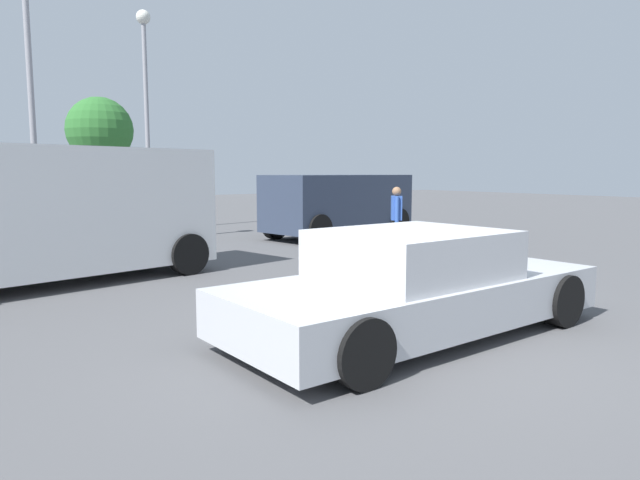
{
  "coord_description": "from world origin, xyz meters",
  "views": [
    {
      "loc": [
        -4.27,
        -4.47,
        1.87
      ],
      "look_at": [
        0.27,
        2.19,
        0.9
      ],
      "focal_mm": 31.67,
      "sensor_mm": 36.0,
      "label": 1
    }
  ],
  "objects_px": {
    "van_white": "(52,211)",
    "light_post_near": "(146,84)",
    "sedan_foreground": "(416,286)",
    "suv_dark": "(339,203)",
    "pedestrian": "(396,214)",
    "dog": "(379,268)",
    "light_post_mid": "(28,43)"
  },
  "relations": [
    {
      "from": "sedan_foreground",
      "to": "van_white",
      "type": "height_order",
      "value": "van_white"
    },
    {
      "from": "sedan_foreground",
      "to": "dog",
      "type": "bearing_deg",
      "value": 54.92
    },
    {
      "from": "van_white",
      "to": "sedan_foreground",
      "type": "bearing_deg",
      "value": -75.07
    },
    {
      "from": "sedan_foreground",
      "to": "van_white",
      "type": "distance_m",
      "value": 6.42
    },
    {
      "from": "van_white",
      "to": "light_post_near",
      "type": "distance_m",
      "value": 9.55
    },
    {
      "from": "suv_dark",
      "to": "dog",
      "type": "bearing_deg",
      "value": -130.68
    },
    {
      "from": "pedestrian",
      "to": "light_post_near",
      "type": "height_order",
      "value": "light_post_near"
    },
    {
      "from": "light_post_near",
      "to": "light_post_mid",
      "type": "bearing_deg",
      "value": -138.08
    },
    {
      "from": "van_white",
      "to": "pedestrian",
      "type": "bearing_deg",
      "value": -16.79
    },
    {
      "from": "pedestrian",
      "to": "sedan_foreground",
      "type": "bearing_deg",
      "value": 88.84
    },
    {
      "from": "suv_dark",
      "to": "light_post_mid",
      "type": "relative_size",
      "value": 0.66
    },
    {
      "from": "dog",
      "to": "light_post_near",
      "type": "relative_size",
      "value": 0.09
    },
    {
      "from": "light_post_near",
      "to": "light_post_mid",
      "type": "xyz_separation_m",
      "value": [
        -3.75,
        -3.37,
        0.18
      ]
    },
    {
      "from": "van_white",
      "to": "light_post_near",
      "type": "height_order",
      "value": "light_post_near"
    },
    {
      "from": "dog",
      "to": "van_white",
      "type": "relative_size",
      "value": 0.12
    },
    {
      "from": "sedan_foreground",
      "to": "light_post_mid",
      "type": "distance_m",
      "value": 11.36
    },
    {
      "from": "sedan_foreground",
      "to": "pedestrian",
      "type": "relative_size",
      "value": 3.09
    },
    {
      "from": "dog",
      "to": "suv_dark",
      "type": "bearing_deg",
      "value": -150.56
    },
    {
      "from": "dog",
      "to": "light_post_near",
      "type": "xyz_separation_m",
      "value": [
        -0.24,
        11.21,
        4.34
      ]
    },
    {
      "from": "van_white",
      "to": "suv_dark",
      "type": "xyz_separation_m",
      "value": [
        8.05,
        2.84,
        -0.24
      ]
    },
    {
      "from": "dog",
      "to": "suv_dark",
      "type": "height_order",
      "value": "suv_dark"
    },
    {
      "from": "van_white",
      "to": "light_post_near",
      "type": "xyz_separation_m",
      "value": [
        4.14,
        7.9,
        3.41
      ]
    },
    {
      "from": "suv_dark",
      "to": "pedestrian",
      "type": "relative_size",
      "value": 3.1
    },
    {
      "from": "van_white",
      "to": "light_post_near",
      "type": "relative_size",
      "value": 0.8
    },
    {
      "from": "light_post_near",
      "to": "light_post_mid",
      "type": "distance_m",
      "value": 5.04
    },
    {
      "from": "suv_dark",
      "to": "sedan_foreground",
      "type": "bearing_deg",
      "value": -130.98
    },
    {
      "from": "sedan_foreground",
      "to": "suv_dark",
      "type": "bearing_deg",
      "value": 55.68
    },
    {
      "from": "sedan_foreground",
      "to": "dog",
      "type": "height_order",
      "value": "sedan_foreground"
    },
    {
      "from": "sedan_foreground",
      "to": "light_post_near",
      "type": "relative_size",
      "value": 0.69
    },
    {
      "from": "sedan_foreground",
      "to": "light_post_mid",
      "type": "bearing_deg",
      "value": 100.55
    },
    {
      "from": "van_white",
      "to": "light_post_mid",
      "type": "height_order",
      "value": "light_post_mid"
    },
    {
      "from": "sedan_foreground",
      "to": "pedestrian",
      "type": "distance_m",
      "value": 6.67
    }
  ]
}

